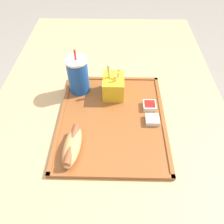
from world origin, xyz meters
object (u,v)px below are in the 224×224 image
object	(u,v)px
hot_dog_far	(72,146)
soda_cup	(78,75)
sauce_cup_mayo	(152,120)
fries_carton	(113,86)
sauce_cup_ketchup	(149,105)

from	to	relation	value
hot_dog_far	soda_cup	bearing A→B (deg)	2.38
hot_dog_far	sauce_cup_mayo	distance (m)	0.27
sauce_cup_mayo	fries_carton	bearing A→B (deg)	44.90
soda_cup	fries_carton	world-z (taller)	soda_cup
soda_cup	sauce_cup_ketchup	xyz separation A→B (m)	(-0.08, -0.25, -0.06)
fries_carton	hot_dog_far	bearing A→B (deg)	154.86
soda_cup	hot_dog_far	distance (m)	0.26
sauce_cup_mayo	sauce_cup_ketchup	bearing A→B (deg)	2.84
hot_dog_far	sauce_cup_ketchup	distance (m)	0.30
hot_dog_far	sauce_cup_mayo	xyz separation A→B (m)	(0.11, -0.24, -0.01)
soda_cup	hot_dog_far	size ratio (longest dim) A/B	1.16
soda_cup	hot_dog_far	bearing A→B (deg)	-177.62
sauce_cup_mayo	soda_cup	bearing A→B (deg)	59.63
soda_cup	sauce_cup_mayo	distance (m)	0.30
hot_dog_far	sauce_cup_ketchup	size ratio (longest dim) A/B	3.31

